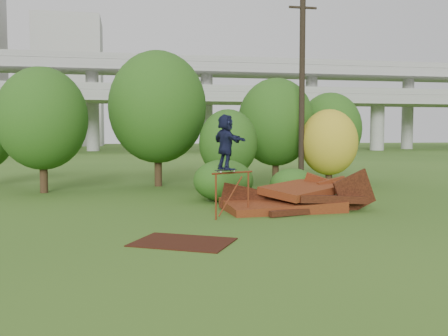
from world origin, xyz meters
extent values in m
plane|color=#2D5116|center=(0.00, 0.00, 0.00)|extent=(240.00, 240.00, 0.00)
cube|color=#481B0C|center=(1.43, 2.60, 0.18)|extent=(4.20, 2.70, 0.68)
cube|color=black|center=(2.93, 2.30, 0.42)|extent=(2.77, 1.92, 0.51)
cube|color=#481B0C|center=(2.23, 2.80, 0.70)|extent=(3.29, 3.01, 0.58)
cube|color=black|center=(4.03, 2.10, 0.65)|extent=(1.75, 0.29, 1.70)
cube|color=#481B0C|center=(3.23, 3.60, 0.55)|extent=(1.31, 0.97, 1.46)
cube|color=black|center=(0.23, 3.00, 0.35)|extent=(1.99, 0.43, 1.29)
cube|color=black|center=(1.73, 1.40, 0.12)|extent=(2.39, 0.83, 0.20)
cube|color=#481B0C|center=(3.63, 3.30, 0.95)|extent=(1.32, 0.63, 0.33)
cylinder|color=maroon|center=(-1.25, 1.05, 0.74)|extent=(0.06, 0.06, 1.49)
cylinder|color=maroon|center=(-0.03, 1.66, 0.74)|extent=(0.06, 0.06, 1.49)
cylinder|color=maroon|center=(-0.64, 1.36, 1.49)|extent=(1.52, 0.81, 0.06)
cube|color=black|center=(-0.89, 1.23, 1.59)|extent=(0.76, 0.52, 0.02)
cylinder|color=beige|center=(-1.10, 1.03, 1.55)|extent=(0.06, 0.05, 0.05)
cylinder|color=beige|center=(-1.17, 1.18, 1.55)|extent=(0.06, 0.05, 0.05)
cylinder|color=beige|center=(-0.62, 1.28, 1.55)|extent=(0.06, 0.05, 0.05)
cylinder|color=beige|center=(-0.69, 1.42, 1.55)|extent=(0.06, 0.05, 0.05)
imported|color=#151937|center=(-0.89, 1.23, 2.50)|extent=(1.06, 1.75, 1.79)
cube|color=black|center=(-2.67, -2.08, 0.01)|extent=(2.94, 2.67, 0.03)
cylinder|color=black|center=(-7.83, 9.79, 0.95)|extent=(0.36, 0.36, 1.91)
ellipsoid|color=#1D4D14|center=(-7.83, 9.79, 3.46)|extent=(4.14, 4.14, 4.76)
cylinder|color=black|center=(-2.40, 11.69, 1.12)|extent=(0.39, 0.39, 2.24)
ellipsoid|color=#1D4D14|center=(-2.40, 11.69, 4.13)|extent=(5.06, 5.06, 5.82)
cylinder|color=black|center=(0.70, 8.59, 0.64)|extent=(0.31, 0.31, 1.28)
ellipsoid|color=#1D4D14|center=(0.70, 8.59, 2.32)|extent=(2.78, 2.78, 3.19)
cylinder|color=black|center=(4.02, 11.74, 0.91)|extent=(0.36, 0.36, 1.82)
ellipsoid|color=#1D4D14|center=(4.02, 11.74, 3.39)|extent=(4.17, 4.17, 4.79)
cylinder|color=black|center=(5.99, 9.05, 0.62)|extent=(0.31, 0.31, 1.24)
ellipsoid|color=#A58C19|center=(5.99, 9.05, 2.32)|extent=(2.88, 2.88, 3.32)
cylinder|color=black|center=(7.60, 12.73, 0.83)|extent=(0.34, 0.34, 1.66)
ellipsoid|color=#1D4D14|center=(7.60, 12.73, 3.03)|extent=(3.65, 3.65, 4.20)
ellipsoid|color=#1D4D14|center=(-0.17, 5.32, 0.86)|extent=(2.47, 2.28, 1.71)
ellipsoid|color=#1D4D14|center=(2.63, 4.84, 0.67)|extent=(1.90, 1.74, 1.35)
cylinder|color=black|center=(4.49, 8.96, 4.83)|extent=(0.28, 0.28, 9.65)
cube|color=black|center=(4.49, 8.96, 8.88)|extent=(1.40, 0.10, 0.10)
cube|color=gray|center=(0.00, 60.00, 8.00)|extent=(160.00, 9.00, 1.40)
cube|color=gray|center=(0.00, 66.00, 13.00)|extent=(160.00, 9.00, 1.40)
cylinder|color=gray|center=(-18.00, 60.00, 4.00)|extent=(2.20, 2.20, 8.00)
cylinder|color=gray|center=(0.00, 60.00, 4.00)|extent=(2.20, 2.20, 8.00)
cylinder|color=gray|center=(18.00, 60.00, 4.00)|extent=(2.20, 2.20, 8.00)
cube|color=#9E9E99|center=(-16.00, 102.00, 14.00)|extent=(14.00, 14.00, 28.00)
camera|label=1|loc=(-4.08, -14.55, 2.78)|focal=40.00mm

